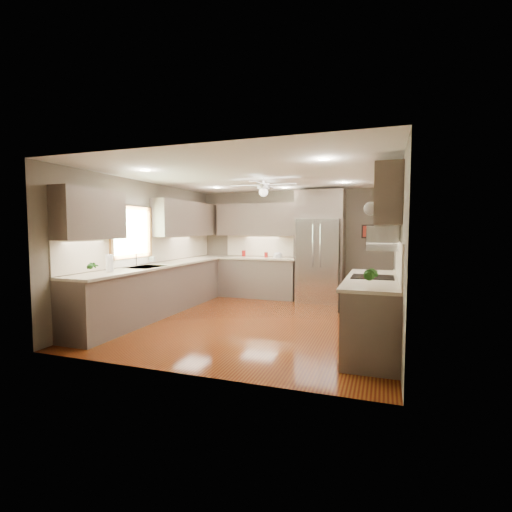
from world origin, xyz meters
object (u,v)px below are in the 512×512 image
Objects in this scene: canister_a at (244,253)px; potted_plant_left at (91,266)px; potted_plant_right at (371,275)px; microwave at (383,238)px; stool at (351,301)px; soap_bottle at (153,259)px; bowl at (278,257)px; canister_d at (266,255)px; refrigerator at (320,248)px; paper_towel at (110,263)px.

canister_a is 0.55× the size of potted_plant_left.
potted_plant_right is (3.05, -3.91, 0.07)m from canister_a.
microwave reaches higher than potted_plant_right.
potted_plant_left is (-0.83, -4.02, 0.05)m from canister_a.
microwave is 1.22× the size of stool.
soap_bottle is at bearing -112.41° from canister_a.
bowl reaches higher than stool.
refrigerator is at bearing -2.77° from canister_d.
microwave reaches higher than canister_a.
canister_d is 3.86m from paper_towel.
canister_d is 0.22× the size of microwave.
bowl is 1.00m from refrigerator.
stool is at bearing -32.02° from bowl.
canister_d is 0.44× the size of paper_towel.
microwave is (0.11, 1.11, 0.39)m from potted_plant_right.
microwave is (1.33, -2.71, 0.29)m from refrigerator.
microwave reaches higher than soap_bottle.
canister_d is 2.74m from soap_bottle.
canister_a is at bearing 67.59° from soap_bottle.
bowl is at bearing 129.75° from microwave.
soap_bottle is 1.71m from potted_plant_left.
microwave is at bearing -71.77° from stool.
bowl is (0.85, -0.04, -0.05)m from canister_a.
soap_bottle is 0.92× the size of bowl.
soap_bottle is 1.34m from paper_towel.
microwave is at bearing 84.44° from potted_plant_right.
canister_a is 0.70× the size of bowl.
canister_a is 3.73m from paper_towel.
paper_towel reaches higher than bowl.
canister_d is 4.60m from potted_plant_right.
refrigerator is at bearing -3.07° from canister_a.
microwave reaches higher than paper_towel.
microwave is at bearing -50.25° from bowl.
potted_plant_left is at bearing -85.68° from soap_bottle.
bowl is at bearing -2.45° from canister_a.
refrigerator reaches higher than bowl.
potted_plant_right reaches higher than canister_a.
potted_plant_left is 4.56m from stool.
potted_plant_left reaches higher than canister_d.
canister_d is at bearing 68.89° from paper_towel.
potted_plant_right is at bearing -95.56° from microwave.
potted_plant_right reaches higher than potted_plant_left.
canister_a is 4.96m from potted_plant_right.
potted_plant_right is 0.65× the size of stool.
soap_bottle is at bearing 173.18° from microwave.
canister_a is 0.77× the size of soap_bottle.
potted_plant_right is (4.00, -1.60, 0.05)m from soap_bottle.
microwave reaches higher than canister_d.
microwave is 1.97× the size of paper_towel.
canister_a is at bearing 127.93° from potted_plant_right.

